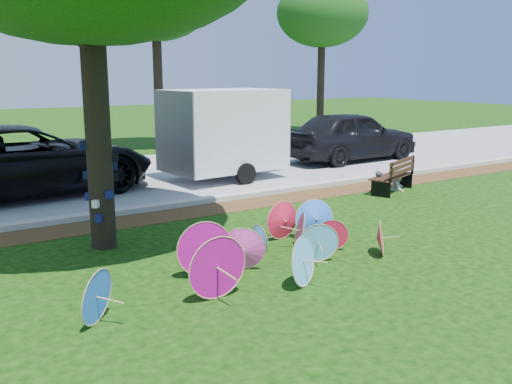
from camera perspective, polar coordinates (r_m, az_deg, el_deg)
ground at (r=8.85m, az=4.36°, el=-8.35°), size 90.00×90.00×0.00m
mulch_strip at (r=12.56m, az=-8.14°, el=-2.27°), size 90.00×1.00×0.01m
curb at (r=13.17m, az=-9.43°, el=-1.40°), size 90.00×0.30×0.12m
street at (r=17.00m, az=-15.05°, el=1.17°), size 90.00×8.00×0.01m
parasol_pile at (r=9.01m, az=0.26°, el=-5.43°), size 5.52×2.35×0.91m
black_van at (r=15.36m, az=-22.08°, el=2.93°), size 6.69×3.67×1.78m
dark_pickup at (r=20.25m, az=9.47°, el=5.57°), size 5.18×2.24×1.74m
cargo_trailer at (r=16.43m, az=-3.22°, el=6.24°), size 3.40×2.32×2.87m
park_bench at (r=15.17m, az=13.36°, el=1.65°), size 1.79×1.21×0.87m
person_left at (r=14.94m, az=12.31°, el=1.98°), size 0.43×0.32×1.10m
person_right at (r=15.44m, az=14.14°, el=2.15°), size 0.64×0.58×1.07m
bg_trees at (r=23.89m, az=-10.04°, el=18.27°), size 21.58×5.37×7.40m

